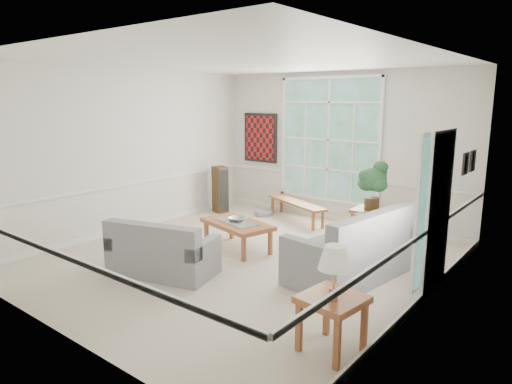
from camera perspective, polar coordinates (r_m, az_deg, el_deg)
floor at (r=7.25m, az=-1.62°, el=-8.35°), size 5.50×6.00×0.01m
ceiling at (r=6.83m, az=-1.77°, el=16.07°), size 5.50×6.00×0.02m
wall_back at (r=9.36m, az=10.23°, el=5.48°), size 5.50×0.02×3.00m
wall_front at (r=5.00m, az=-24.33°, el=-0.57°), size 5.50×0.02×3.00m
wall_left at (r=8.89m, az=-15.47°, el=4.93°), size 0.02×6.00×3.00m
wall_right at (r=5.55m, az=20.63°, el=0.83°), size 0.02×6.00×3.00m
window_back at (r=9.41m, az=9.07°, el=6.46°), size 2.30×0.08×2.40m
entry_door at (r=6.22m, az=21.70°, el=-2.41°), size 0.08×0.90×2.10m
door_sidelight at (r=5.61m, az=19.90°, el=-2.68°), size 0.08×0.26×1.90m
wall_art at (r=10.37m, az=0.52°, el=6.79°), size 0.90×0.06×1.10m
wall_frame_near at (r=7.23m, az=24.65°, el=3.25°), size 0.04×0.26×0.32m
wall_frame_far at (r=7.61m, az=25.38°, el=3.56°), size 0.04×0.26×0.32m
loveseat_right at (r=6.49m, az=11.63°, el=-6.28°), size 1.22×1.97×1.00m
loveseat_front at (r=6.67m, az=-11.53°, el=-6.70°), size 1.63×1.14×0.80m
coffee_table at (r=7.62m, az=-2.37°, el=-5.47°), size 1.38×0.97×0.47m
pewter_bowl at (r=7.59m, az=-2.39°, el=-3.37°), size 0.35×0.35×0.08m
window_bench at (r=9.42m, az=5.03°, el=-2.40°), size 1.69×0.96×0.40m
end_table at (r=8.33m, az=13.99°, el=-3.95°), size 0.59×0.59×0.57m
houseplant at (r=8.11m, az=14.36°, el=0.84°), size 0.56×0.56×0.88m
side_table at (r=4.73m, az=9.43°, el=-15.94°), size 0.63×0.63×0.58m
table_lamp at (r=4.42m, az=9.75°, el=-9.98°), size 0.39×0.39×0.54m
pet_bed at (r=9.82m, az=1.03°, el=-2.61°), size 0.46×0.46×0.12m
floor_speaker at (r=10.06m, az=-4.50°, el=0.32°), size 0.37×0.32×1.02m
cat at (r=7.05m, az=14.00°, el=-4.24°), size 0.38×0.36×0.15m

